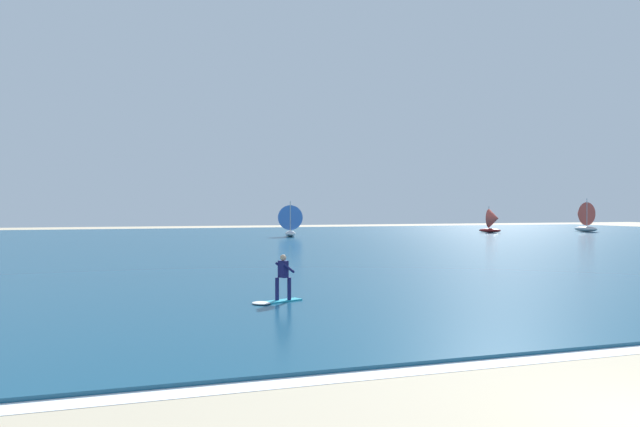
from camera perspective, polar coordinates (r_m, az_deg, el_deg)
ocean at (r=57.51m, az=-9.91°, el=-2.85°), size 160.00×90.00×0.10m
shoreline_foam at (r=15.43m, az=20.08°, el=-12.31°), size 74.81×1.35×0.01m
kitesurfer at (r=21.67m, az=-3.88°, el=-6.70°), size 2.02×1.26×1.67m
sailboat_leading at (r=85.27m, az=15.91°, el=-0.63°), size 3.04×3.23×3.59m
sailboat_far_left at (r=71.58m, az=-2.82°, el=-0.64°), size 3.17×3.63×4.10m
sailboat_trailing at (r=93.91m, az=23.41°, el=-0.25°), size 3.42×4.02×4.65m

